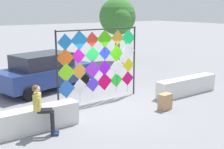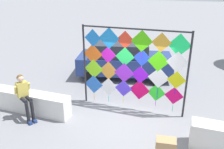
{
  "view_description": "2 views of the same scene",
  "coord_description": "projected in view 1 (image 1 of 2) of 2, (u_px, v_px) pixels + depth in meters",
  "views": [
    {
      "loc": [
        -6.39,
        -9.13,
        3.85
      ],
      "look_at": [
        0.45,
        0.72,
        1.1
      ],
      "focal_mm": 46.44,
      "sensor_mm": 36.0,
      "label": 1
    },
    {
      "loc": [
        1.69,
        -6.66,
        4.45
      ],
      "look_at": [
        -0.66,
        0.17,
        1.57
      ],
      "focal_mm": 36.97,
      "sensor_mm": 36.0,
      "label": 2
    }
  ],
  "objects": [
    {
      "name": "plaza_ledge_right",
      "position": [
        187.0,
        86.0,
        13.22
      ],
      "size": [
        3.36,
        0.55,
        0.77
      ],
      "primitive_type": "cube",
      "color": "silver",
      "rests_on": "ground"
    },
    {
      "name": "cardboard_box_large",
      "position": [
        165.0,
        102.0,
        11.24
      ],
      "size": [
        0.56,
        0.4,
        0.63
      ],
      "primitive_type": "cube",
      "rotation": [
        0.0,
        0.0,
        0.14
      ],
      "color": "tan",
      "rests_on": "ground"
    },
    {
      "name": "parked_car",
      "position": [
        45.0,
        71.0,
        13.88
      ],
      "size": [
        4.9,
        3.0,
        1.77
      ],
      "color": "navy",
      "rests_on": "ground"
    },
    {
      "name": "kite_display_rack",
      "position": [
        99.0,
        60.0,
        11.92
      ],
      "size": [
        3.82,
        0.08,
        3.07
      ],
      "color": "#232328",
      "rests_on": "ground"
    },
    {
      "name": "ground",
      "position": [
        113.0,
        106.0,
        11.72
      ],
      "size": [
        120.0,
        120.0,
        0.0
      ],
      "primitive_type": "plane",
      "color": "gray"
    },
    {
      "name": "tree_far_right",
      "position": [
        118.0,
        17.0,
        20.66
      ],
      "size": [
        2.64,
        2.79,
        4.59
      ],
      "color": "brown",
      "rests_on": "ground"
    },
    {
      "name": "plaza_ledge_left",
      "position": [
        28.0,
        121.0,
        9.11
      ],
      "size": [
        3.36,
        0.55,
        0.77
      ],
      "primitive_type": "cube",
      "color": "silver",
      "rests_on": "ground"
    },
    {
      "name": "seated_vendor",
      "position": [
        42.0,
        106.0,
        8.79
      ],
      "size": [
        0.78,
        0.67,
        1.62
      ],
      "color": "black",
      "rests_on": "ground"
    }
  ]
}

